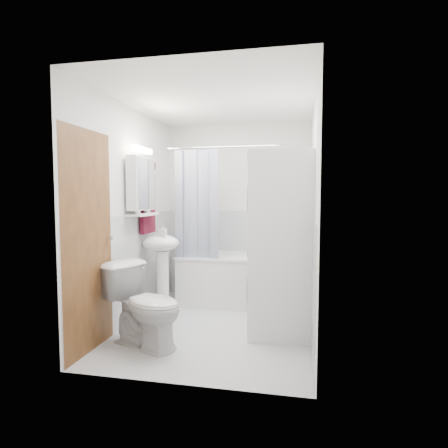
% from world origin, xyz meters
% --- Properties ---
extents(floor, '(2.60, 2.60, 0.00)m').
position_xyz_m(floor, '(0.00, 0.00, 0.00)').
color(floor, silver).
rests_on(floor, ground).
extents(room_walls, '(2.60, 2.60, 2.60)m').
position_xyz_m(room_walls, '(0.00, 0.00, 1.49)').
color(room_walls, white).
rests_on(room_walls, ground).
extents(wainscot, '(1.98, 2.58, 2.58)m').
position_xyz_m(wainscot, '(0.00, 0.29, 0.60)').
color(wainscot, white).
rests_on(wainscot, ground).
extents(door, '(0.05, 2.00, 2.00)m').
position_xyz_m(door, '(-0.95, -0.55, 1.00)').
color(door, brown).
rests_on(door, ground).
extents(bathtub, '(1.69, 0.80, 0.64)m').
position_xyz_m(bathtub, '(0.17, 0.92, 0.35)').
color(bathtub, white).
rests_on(bathtub, ground).
extents(tub_spout, '(0.04, 0.12, 0.04)m').
position_xyz_m(tub_spout, '(0.37, 1.25, 0.96)').
color(tub_spout, silver).
rests_on(tub_spout, room_walls).
extents(curtain_rod, '(1.87, 0.02, 0.02)m').
position_xyz_m(curtain_rod, '(0.17, 0.58, 2.00)').
color(curtain_rod, silver).
rests_on(curtain_rod, room_walls).
extents(shower_curtain, '(0.55, 0.02, 1.45)m').
position_xyz_m(shower_curtain, '(-0.39, 0.58, 1.25)').
color(shower_curtain, '#142146').
rests_on(shower_curtain, curtain_rod).
extents(sink, '(0.44, 0.37, 1.04)m').
position_xyz_m(sink, '(-0.75, 0.31, 0.70)').
color(sink, white).
rests_on(sink, ground).
extents(medicine_cabinet, '(0.13, 0.50, 0.71)m').
position_xyz_m(medicine_cabinet, '(-0.90, 0.10, 1.57)').
color(medicine_cabinet, white).
rests_on(medicine_cabinet, room_walls).
extents(shelf, '(0.18, 0.54, 0.02)m').
position_xyz_m(shelf, '(-0.89, 0.10, 1.20)').
color(shelf, silver).
rests_on(shelf, room_walls).
extents(shower_caddy, '(0.22, 0.06, 0.02)m').
position_xyz_m(shower_caddy, '(0.42, 1.24, 1.15)').
color(shower_caddy, silver).
rests_on(shower_caddy, room_walls).
extents(towel, '(0.07, 0.36, 0.87)m').
position_xyz_m(towel, '(-0.94, 0.35, 1.41)').
color(towel, maroon).
rests_on(towel, room_walls).
extents(washer_dryer, '(0.71, 0.71, 1.85)m').
position_xyz_m(washer_dryer, '(0.68, -0.05, 0.92)').
color(washer_dryer, white).
rests_on(washer_dryer, ground).
extents(toilet, '(0.89, 0.70, 0.76)m').
position_xyz_m(toilet, '(-0.54, -0.66, 0.38)').
color(toilet, white).
rests_on(toilet, ground).
extents(soap_pump, '(0.08, 0.17, 0.08)m').
position_xyz_m(soap_pump, '(-0.71, 0.25, 0.95)').
color(soap_pump, gray).
rests_on(soap_pump, sink).
extents(shelf_bottle, '(0.07, 0.18, 0.07)m').
position_xyz_m(shelf_bottle, '(-0.89, -0.05, 1.25)').
color(shelf_bottle, gray).
rests_on(shelf_bottle, shelf).
extents(shelf_cup, '(0.10, 0.09, 0.10)m').
position_xyz_m(shelf_cup, '(-0.89, 0.22, 1.26)').
color(shelf_cup, gray).
rests_on(shelf_cup, shelf).
extents(shampoo_a, '(0.13, 0.17, 0.13)m').
position_xyz_m(shampoo_a, '(0.35, 1.24, 1.23)').
color(shampoo_a, gray).
rests_on(shampoo_a, shower_caddy).
extents(shampoo_b, '(0.08, 0.21, 0.08)m').
position_xyz_m(shampoo_b, '(0.47, 1.24, 1.20)').
color(shampoo_b, navy).
rests_on(shampoo_b, shower_caddy).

